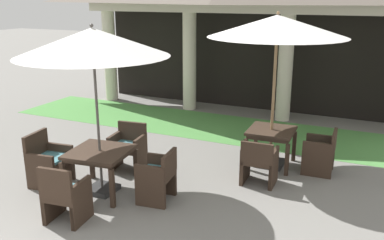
# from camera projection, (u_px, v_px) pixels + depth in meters

# --- Properties ---
(background_pavilion) EXTENTS (9.40, 2.78, 3.89)m
(background_pavilion) POSITION_uv_depth(u_px,v_px,m) (238.00, 1.00, 11.07)
(background_pavilion) COLOR beige
(background_pavilion) RESTS_ON ground
(lawn_strip) EXTENTS (11.20, 2.23, 0.01)m
(lawn_strip) POSITION_uv_depth(u_px,v_px,m) (216.00, 127.00, 10.67)
(lawn_strip) COLOR #519347
(lawn_strip) RESTS_ON ground
(patio_table_near_foreground) EXTENTS (0.89, 0.89, 0.73)m
(patio_table_near_foreground) POSITION_uv_depth(u_px,v_px,m) (271.00, 135.00, 8.11)
(patio_table_near_foreground) COLOR #38281E
(patio_table_near_foreground) RESTS_ON ground
(patio_umbrella_near_foreground) EXTENTS (2.53, 2.53, 2.93)m
(patio_umbrella_near_foreground) POSITION_uv_depth(u_px,v_px,m) (277.00, 28.00, 7.53)
(patio_umbrella_near_foreground) COLOR #2D2D2D
(patio_umbrella_near_foreground) RESTS_ON ground
(patio_chair_near_foreground_east) EXTENTS (0.57, 0.57, 0.83)m
(patio_chair_near_foreground_east) POSITION_uv_depth(u_px,v_px,m) (321.00, 152.00, 7.83)
(patio_chair_near_foreground_east) COLOR #38281E
(patio_chair_near_foreground_east) RESTS_ON ground
(patio_chair_near_foreground_south) EXTENTS (0.60, 0.54, 0.83)m
(patio_chair_near_foreground_south) POSITION_uv_depth(u_px,v_px,m) (259.00, 162.00, 7.34)
(patio_chair_near_foreground_south) COLOR #38281E
(patio_chair_near_foreground_south) RESTS_ON ground
(patio_table_mid_left) EXTENTS (1.06, 1.06, 0.74)m
(patio_table_mid_left) POSITION_uv_depth(u_px,v_px,m) (100.00, 156.00, 6.98)
(patio_table_mid_left) COLOR #38281E
(patio_table_mid_left) RESTS_ON ground
(patio_umbrella_mid_left) EXTENTS (2.39, 2.39, 2.79)m
(patio_umbrella_mid_left) POSITION_uv_depth(u_px,v_px,m) (93.00, 43.00, 6.45)
(patio_umbrella_mid_left) COLOR #2D2D2D
(patio_umbrella_mid_left) RESTS_ON ground
(patio_chair_mid_left_west) EXTENTS (0.64, 0.69, 0.93)m
(patio_chair_mid_left_west) POSITION_uv_depth(u_px,v_px,m) (48.00, 161.00, 7.35)
(patio_chair_mid_left_west) COLOR #38281E
(patio_chair_mid_left_west) RESTS_ON ground
(patio_chair_mid_left_east) EXTENTS (0.57, 0.62, 0.85)m
(patio_chair_mid_left_east) POSITION_uv_depth(u_px,v_px,m) (158.00, 176.00, 6.74)
(patio_chair_mid_left_east) COLOR #38281E
(patio_chair_mid_left_east) RESTS_ON ground
(patio_chair_mid_left_south) EXTENTS (0.60, 0.58, 0.91)m
(patio_chair_mid_left_south) POSITION_uv_depth(u_px,v_px,m) (65.00, 196.00, 6.10)
(patio_chair_mid_left_south) COLOR #38281E
(patio_chair_mid_left_south) RESTS_ON ground
(patio_chair_mid_left_north) EXTENTS (0.65, 0.59, 0.88)m
(patio_chair_mid_left_north) POSITION_uv_depth(u_px,v_px,m) (128.00, 148.00, 7.98)
(patio_chair_mid_left_north) COLOR #38281E
(patio_chair_mid_left_north) RESTS_ON ground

